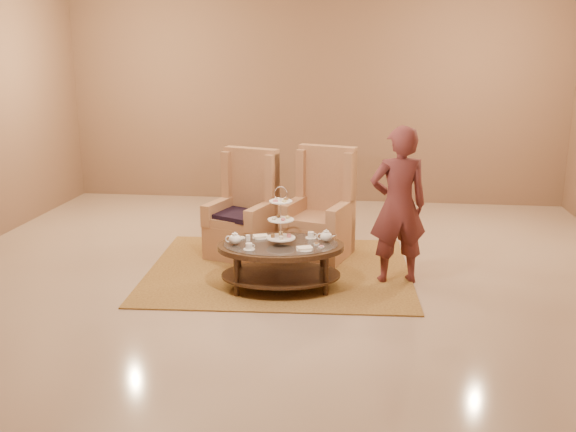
# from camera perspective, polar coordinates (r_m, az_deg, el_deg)

# --- Properties ---
(ground) EXTENTS (8.00, 8.00, 0.00)m
(ground) POSITION_cam_1_polar(r_m,az_deg,el_deg) (6.91, -0.62, -6.06)
(ground) COLOR tan
(ground) RESTS_ON ground
(ceiling) EXTENTS (8.00, 8.00, 0.02)m
(ceiling) POSITION_cam_1_polar(r_m,az_deg,el_deg) (6.91, -0.62, -6.06)
(ceiling) COLOR silver
(ceiling) RESTS_ON ground
(wall_back) EXTENTS (8.00, 0.04, 3.50)m
(wall_back) POSITION_cam_1_polar(r_m,az_deg,el_deg) (10.46, 2.29, 10.84)
(wall_back) COLOR #815E46
(wall_back) RESTS_ON ground
(rug) EXTENTS (3.07, 2.61, 0.02)m
(rug) POSITION_cam_1_polar(r_m,az_deg,el_deg) (7.32, -0.80, -4.80)
(rug) COLOR #A7843B
(rug) RESTS_ON ground
(tea_table) EXTENTS (1.43, 1.08, 1.10)m
(tea_table) POSITION_cam_1_polar(r_m,az_deg,el_deg) (6.66, -0.64, -3.22)
(tea_table) COLOR black
(tea_table) RESTS_ON ground
(armchair_left) EXTENTS (0.88, 0.89, 1.28)m
(armchair_left) POSITION_cam_1_polar(r_m,az_deg,el_deg) (7.79, -3.89, -0.34)
(armchair_left) COLOR tan
(armchair_left) RESTS_ON ground
(armchair_right) EXTENTS (0.89, 0.91, 1.32)m
(armchair_right) POSITION_cam_1_polar(r_m,az_deg,el_deg) (7.75, 2.93, -0.35)
(armchair_right) COLOR tan
(armchair_right) RESTS_ON ground
(person) EXTENTS (0.69, 0.53, 1.69)m
(person) POSITION_cam_1_polar(r_m,az_deg,el_deg) (6.84, 9.77, 0.92)
(person) COLOR #5A2627
(person) RESTS_ON ground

